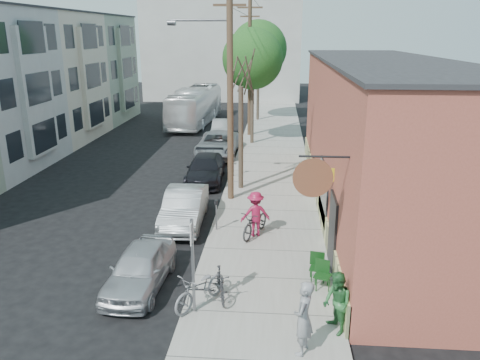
# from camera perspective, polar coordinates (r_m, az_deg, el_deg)

# --- Properties ---
(ground) EXTENTS (120.00, 120.00, 0.00)m
(ground) POSITION_cam_1_polar(r_m,az_deg,el_deg) (17.75, -10.86, -8.33)
(ground) COLOR black
(sidewalk) EXTENTS (4.50, 58.00, 0.15)m
(sidewalk) POSITION_cam_1_polar(r_m,az_deg,el_deg) (27.43, 3.76, 1.47)
(sidewalk) COLOR #9A978E
(sidewalk) RESTS_ON ground
(cafe_building) EXTENTS (6.60, 20.20, 6.61)m
(cafe_building) POSITION_cam_1_polar(r_m,az_deg,el_deg) (21.28, 16.57, 5.02)
(cafe_building) COLOR #A04B3B
(cafe_building) RESTS_ON ground
(apartment_row) EXTENTS (6.30, 32.00, 9.00)m
(apartment_row) POSITION_cam_1_polar(r_m,az_deg,el_deg) (33.77, -24.97, 10.59)
(apartment_row) COLOR gray
(apartment_row) RESTS_ON ground
(end_cap_building) EXTENTS (18.00, 8.00, 12.00)m
(end_cap_building) POSITION_cam_1_polar(r_m,az_deg,el_deg) (57.75, -2.03, 15.89)
(end_cap_building) COLOR #B0B0AB
(end_cap_building) RESTS_ON ground
(sign_post) EXTENTS (0.07, 0.45, 2.80)m
(sign_post) POSITION_cam_1_polar(r_m,az_deg,el_deg) (12.92, -5.79, -9.30)
(sign_post) COLOR slate
(sign_post) RESTS_ON sidewalk
(parking_meter_near) EXTENTS (0.14, 0.14, 1.24)m
(parking_meter_near) POSITION_cam_1_polar(r_m,az_deg,el_deg) (18.45, -2.91, -3.67)
(parking_meter_near) COLOR slate
(parking_meter_near) RESTS_ON sidewalk
(parking_meter_far) EXTENTS (0.14, 0.14, 1.24)m
(parking_meter_far) POSITION_cam_1_polar(r_m,az_deg,el_deg) (25.36, -0.80, 2.29)
(parking_meter_far) COLOR slate
(parking_meter_far) RESTS_ON sidewalk
(utility_pole_near) EXTENTS (3.57, 0.28, 10.00)m
(utility_pole_near) POSITION_cam_1_polar(r_m,az_deg,el_deg) (21.02, -1.38, 11.41)
(utility_pole_near) COLOR #503A28
(utility_pole_near) RESTS_ON sidewalk
(utility_pole_far) EXTENTS (1.80, 0.28, 10.00)m
(utility_pole_far) POSITION_cam_1_polar(r_m,az_deg,el_deg) (35.42, 1.19, 13.80)
(utility_pole_far) COLOR #503A28
(utility_pole_far) RESTS_ON sidewalk
(tree_bare) EXTENTS (0.24, 0.24, 5.07)m
(tree_bare) POSITION_cam_1_polar(r_m,az_deg,el_deg) (23.02, 0.10, 5.08)
(tree_bare) COLOR #44392C
(tree_bare) RESTS_ON sidewalk
(tree_leafy_mid) EXTENTS (4.12, 4.12, 7.87)m
(tree_leafy_mid) POSITION_cam_1_polar(r_m,az_deg,el_deg) (32.65, 1.54, 14.54)
(tree_leafy_mid) COLOR #44392C
(tree_leafy_mid) RESTS_ON sidewalk
(tree_leafy_far) EXTENTS (4.92, 4.92, 8.60)m
(tree_leafy_far) POSITION_cam_1_polar(r_m,az_deg,el_deg) (42.03, 2.26, 15.65)
(tree_leafy_far) COLOR #44392C
(tree_leafy_far) RESTS_ON sidewalk
(patio_chair_a) EXTENTS (0.60, 0.60, 0.88)m
(patio_chair_a) POSITION_cam_1_polar(r_m,az_deg,el_deg) (15.14, 9.42, -10.50)
(patio_chair_a) COLOR #0F3611
(patio_chair_a) RESTS_ON sidewalk
(patio_chair_b) EXTENTS (0.65, 0.65, 0.88)m
(patio_chair_b) POSITION_cam_1_polar(r_m,az_deg,el_deg) (14.73, 10.02, -11.40)
(patio_chair_b) COLOR #0F3611
(patio_chair_b) RESTS_ON sidewalk
(patron_grey) EXTENTS (0.65, 0.81, 1.92)m
(patron_grey) POSITION_cam_1_polar(r_m,az_deg,el_deg) (11.79, 7.74, -16.31)
(patron_grey) COLOR gray
(patron_grey) RESTS_ON sidewalk
(patron_green) EXTENTS (0.88, 0.99, 1.69)m
(patron_green) POSITION_cam_1_polar(r_m,az_deg,el_deg) (12.69, 11.73, -14.48)
(patron_green) COLOR #296833
(patron_green) RESTS_ON sidewalk
(cyclist) EXTENTS (1.27, 0.93, 1.77)m
(cyclist) POSITION_cam_1_polar(r_m,az_deg,el_deg) (17.92, 1.90, -4.13)
(cyclist) COLOR maroon
(cyclist) RESTS_ON sidewalk
(cyclist_bike) EXTENTS (1.40, 2.11, 1.05)m
(cyclist_bike) POSITION_cam_1_polar(r_m,az_deg,el_deg) (18.06, 1.89, -5.20)
(cyclist_bike) COLOR #222325
(cyclist_bike) RESTS_ON sidewalk
(parked_bike_a) EXTENTS (0.79, 1.57, 0.91)m
(parked_bike_a) POSITION_cam_1_polar(r_m,az_deg,el_deg) (14.05, -2.41, -12.57)
(parked_bike_a) COLOR black
(parked_bike_a) RESTS_ON sidewalk
(parked_bike_b) EXTENTS (1.71, 2.07, 1.06)m
(parked_bike_b) POSITION_cam_1_polar(r_m,az_deg,el_deg) (13.72, -4.80, -13.04)
(parked_bike_b) COLOR slate
(parked_bike_b) RESTS_ON sidewalk
(car_0) EXTENTS (1.73, 3.95, 1.32)m
(car_0) POSITION_cam_1_polar(r_m,az_deg,el_deg) (15.11, -12.09, -10.42)
(car_0) COLOR #B5B7BD
(car_0) RESTS_ON ground
(car_1) EXTENTS (1.71, 4.50, 1.47)m
(car_1) POSITION_cam_1_polar(r_m,az_deg,el_deg) (19.55, -6.80, -3.31)
(car_1) COLOR #A0A5A7
(car_1) RESTS_ON ground
(car_2) EXTENTS (2.09, 4.75, 1.36)m
(car_2) POSITION_cam_1_polar(r_m,az_deg,el_deg) (25.08, -4.21, 1.35)
(car_2) COLOR black
(car_2) RESTS_ON ground
(car_3) EXTENTS (2.51, 5.42, 1.50)m
(car_3) POSITION_cam_1_polar(r_m,az_deg,el_deg) (30.38, -2.73, 4.40)
(car_3) COLOR #9DA0A4
(car_3) RESTS_ON ground
(car_4) EXTENTS (1.64, 4.20, 1.36)m
(car_4) POSITION_cam_1_polar(r_m,az_deg,el_deg) (35.56, -2.21, 6.22)
(car_4) COLOR #929598
(car_4) RESTS_ON ground
(bus) EXTENTS (3.20, 11.32, 3.12)m
(bus) POSITION_cam_1_polar(r_m,az_deg,el_deg) (41.37, -5.46, 8.99)
(bus) COLOR white
(bus) RESTS_ON ground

